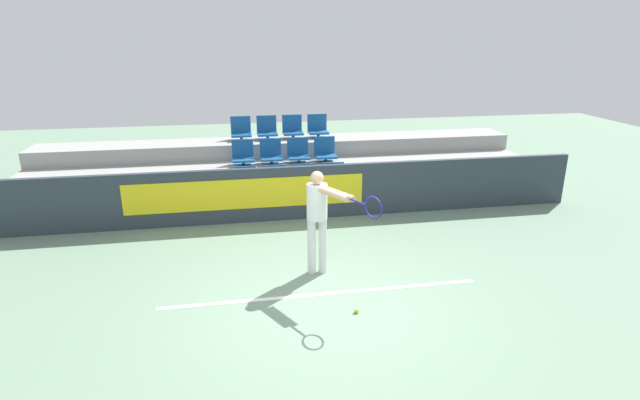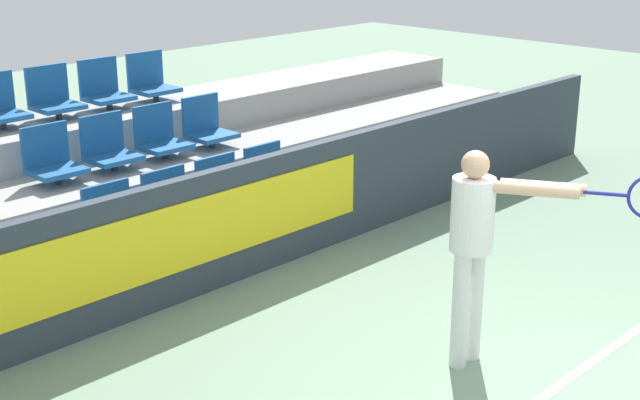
# 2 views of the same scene
# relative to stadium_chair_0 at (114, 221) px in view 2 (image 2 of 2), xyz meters

# --- Properties ---
(court_baseline) EXTENTS (4.71, 0.08, 0.01)m
(court_baseline) POSITION_rel_stadium_chair_0_xyz_m (0.96, -3.89, -0.59)
(court_baseline) COLOR white
(court_baseline) RESTS_ON ground
(barrier_wall) EXTENTS (12.03, 0.14, 1.11)m
(barrier_wall) POSITION_rel_stadium_chair_0_xyz_m (0.93, -0.72, -0.04)
(barrier_wall) COLOR #2D3842
(barrier_wall) RESTS_ON ground
(bleacher_tier_front) EXTENTS (11.63, 1.02, 0.37)m
(bleacher_tier_front) POSITION_rel_stadium_chair_0_xyz_m (0.96, -0.13, -0.41)
(bleacher_tier_front) COLOR #9E9E99
(bleacher_tier_front) RESTS_ON ground
(bleacher_tier_middle) EXTENTS (11.63, 1.02, 0.74)m
(bleacher_tier_middle) POSITION_rel_stadium_chair_0_xyz_m (0.96, 0.89, -0.23)
(bleacher_tier_middle) COLOR #9E9E99
(bleacher_tier_middle) RESTS_ON ground
(bleacher_tier_back) EXTENTS (11.63, 1.02, 1.11)m
(bleacher_tier_back) POSITION_rel_stadium_chair_0_xyz_m (0.96, 1.91, -0.04)
(bleacher_tier_back) COLOR #9E9E99
(bleacher_tier_back) RESTS_ON ground
(stadium_chair_0) EXTENTS (0.49, 0.42, 0.56)m
(stadium_chair_0) POSITION_rel_stadium_chair_0_xyz_m (0.00, 0.00, 0.00)
(stadium_chair_0) COLOR #333333
(stadium_chair_0) RESTS_ON bleacher_tier_front
(stadium_chair_1) EXTENTS (0.49, 0.42, 0.56)m
(stadium_chair_1) POSITION_rel_stadium_chair_0_xyz_m (0.64, 0.00, 0.00)
(stadium_chair_1) COLOR #333333
(stadium_chair_1) RESTS_ON bleacher_tier_front
(stadium_chair_2) EXTENTS (0.49, 0.42, 0.56)m
(stadium_chair_2) POSITION_rel_stadium_chair_0_xyz_m (1.28, 0.00, 0.00)
(stadium_chair_2) COLOR #333333
(stadium_chair_2) RESTS_ON bleacher_tier_front
(stadium_chair_3) EXTENTS (0.49, 0.42, 0.56)m
(stadium_chair_3) POSITION_rel_stadium_chair_0_xyz_m (1.91, 0.00, 0.00)
(stadium_chair_3) COLOR #333333
(stadium_chair_3) RESTS_ON bleacher_tier_front
(stadium_chair_4) EXTENTS (0.49, 0.42, 0.56)m
(stadium_chair_4) POSITION_rel_stadium_chair_0_xyz_m (0.00, 1.02, 0.37)
(stadium_chair_4) COLOR #333333
(stadium_chair_4) RESTS_ON bleacher_tier_middle
(stadium_chair_5) EXTENTS (0.49, 0.42, 0.56)m
(stadium_chair_5) POSITION_rel_stadium_chair_0_xyz_m (0.64, 1.02, 0.37)
(stadium_chair_5) COLOR #333333
(stadium_chair_5) RESTS_ON bleacher_tier_middle
(stadium_chair_6) EXTENTS (0.49, 0.42, 0.56)m
(stadium_chair_6) POSITION_rel_stadium_chair_0_xyz_m (1.28, 1.02, 0.37)
(stadium_chair_6) COLOR #333333
(stadium_chair_6) RESTS_ON bleacher_tier_middle
(stadium_chair_7) EXTENTS (0.49, 0.42, 0.56)m
(stadium_chair_7) POSITION_rel_stadium_chair_0_xyz_m (1.91, 1.02, 0.37)
(stadium_chair_7) COLOR #333333
(stadium_chair_7) RESTS_ON bleacher_tier_middle
(stadium_chair_9) EXTENTS (0.49, 0.42, 0.56)m
(stadium_chair_9) POSITION_rel_stadium_chair_0_xyz_m (0.64, 2.04, 0.74)
(stadium_chair_9) COLOR #333333
(stadium_chair_9) RESTS_ON bleacher_tier_back
(stadium_chair_10) EXTENTS (0.49, 0.42, 0.56)m
(stadium_chair_10) POSITION_rel_stadium_chair_0_xyz_m (1.28, 2.04, 0.74)
(stadium_chair_10) COLOR #333333
(stadium_chair_10) RESTS_ON bleacher_tier_back
(stadium_chair_11) EXTENTS (0.49, 0.42, 0.56)m
(stadium_chair_11) POSITION_rel_stadium_chair_0_xyz_m (1.91, 2.04, 0.74)
(stadium_chair_11) COLOR #333333
(stadium_chair_11) RESTS_ON bleacher_tier_back
(tennis_player) EXTENTS (0.83, 1.36, 1.67)m
(tennis_player) POSITION_rel_stadium_chair_0_xyz_m (1.03, -3.24, 0.44)
(tennis_player) COLOR silver
(tennis_player) RESTS_ON ground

